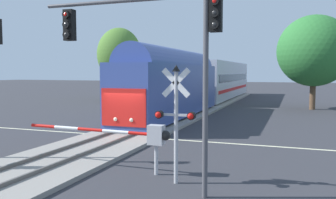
% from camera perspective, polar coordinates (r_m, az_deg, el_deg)
% --- Properties ---
extents(ground_plane, '(220.00, 220.00, 0.00)m').
position_cam_1_polar(ground_plane, '(20.45, -6.77, -5.92)').
color(ground_plane, '#333338').
extents(road_centre_stripe, '(44.00, 0.20, 0.01)m').
position_cam_1_polar(road_centre_stripe, '(20.45, -6.77, -5.91)').
color(road_centre_stripe, beige).
rests_on(road_centre_stripe, ground).
extents(railway_track, '(4.40, 80.00, 0.32)m').
position_cam_1_polar(railway_track, '(20.44, -6.77, -5.66)').
color(railway_track, gray).
rests_on(railway_track, ground).
extents(commuter_train, '(3.04, 41.44, 5.16)m').
position_cam_1_polar(commuter_train, '(37.97, 6.09, 3.12)').
color(commuter_train, '#384C93').
rests_on(commuter_train, railway_track).
extents(crossing_gate_near, '(6.02, 0.40, 1.80)m').
position_cam_1_polar(crossing_gate_near, '(12.92, -4.76, -5.76)').
color(crossing_gate_near, '#B7B7BC').
rests_on(crossing_gate_near, ground).
extents(crossing_signal_mast, '(1.36, 0.44, 3.92)m').
position_cam_1_polar(crossing_signal_mast, '(11.51, 1.26, -1.99)').
color(crossing_signal_mast, '#B2B2B7').
rests_on(crossing_signal_mast, ground).
extents(crossing_gate_far, '(6.18, 0.40, 1.80)m').
position_cam_1_polar(crossing_gate_far, '(27.61, -7.69, -0.27)').
color(crossing_gate_far, '#B7B7BC').
rests_on(crossing_gate_far, ground).
extents(traffic_signal_near_right, '(5.82, 0.38, 6.11)m').
position_cam_1_polar(traffic_signal_near_right, '(10.67, -2.11, 9.65)').
color(traffic_signal_near_right, '#4C4C51').
rests_on(traffic_signal_near_right, ground).
extents(pine_left_background, '(5.75, 5.75, 9.36)m').
position_cam_1_polar(pine_left_background, '(46.73, -7.87, 7.21)').
color(pine_left_background, '#4C3828').
rests_on(pine_left_background, ground).
extents(oak_far_right, '(6.97, 6.97, 9.13)m').
position_cam_1_polar(oak_far_right, '(37.16, 22.50, 7.25)').
color(oak_far_right, brown).
rests_on(oak_far_right, ground).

